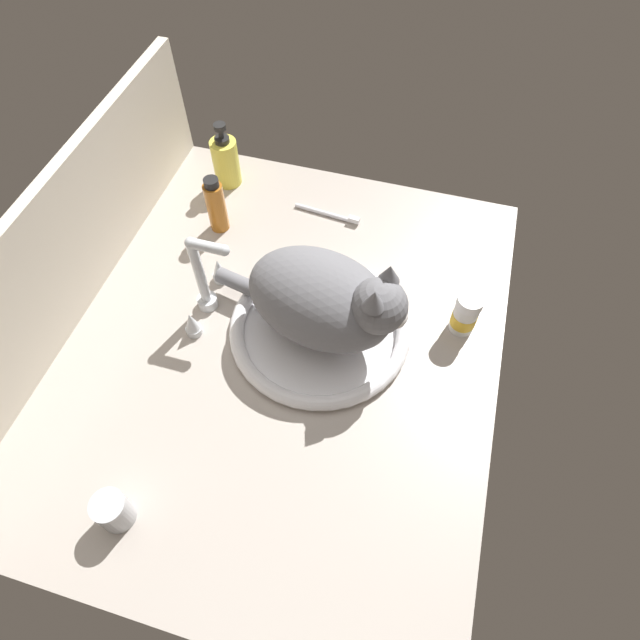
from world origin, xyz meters
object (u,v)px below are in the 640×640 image
amber_bottle (216,205)px  sink_basin (320,328)px  soap_pump_bottle (226,161)px  pill_bottle (465,314)px  metal_jar (113,511)px  cat (328,301)px  faucet (205,283)px  toothbrush (329,214)px

amber_bottle → sink_basin: bearing=-125.7°
amber_bottle → soap_pump_bottle: bearing=13.8°
sink_basin → soap_pump_bottle: soap_pump_bottle is taller
amber_bottle → pill_bottle: bearing=-102.7°
metal_jar → cat: bearing=-28.1°
faucet → toothbrush: size_ratio=1.25×
metal_jar → amber_bottle: size_ratio=0.51×
sink_basin → soap_pump_bottle: bearing=42.7°
faucet → amber_bottle: (21.21, 6.43, -0.83)cm
cat → toothbrush: bearing=15.0°
cat → faucet: bearing=89.2°
pill_bottle → faucet: bearing=99.8°
pill_bottle → soap_pump_bottle: bearing=65.4°
metal_jar → soap_pump_bottle: size_ratio=0.43×
metal_jar → sink_basin: bearing=-26.2°
faucet → metal_jar: faucet is taller
faucet → amber_bottle: bearing=16.9°
cat → metal_jar: cat is taller
cat → metal_jar: (-42.50, 22.68, -7.83)cm
sink_basin → toothbrush: bearing=12.3°
faucet → soap_pump_bottle: faucet is taller
cat → toothbrush: 34.37cm
pill_bottle → metal_jar: bearing=137.2°
toothbrush → faucet: bearing=152.4°
cat → pill_bottle: size_ratio=4.13×
sink_basin → toothbrush: 31.94cm
soap_pump_bottle → sink_basin: bearing=-137.3°
sink_basin → amber_bottle: (21.21, 29.55, 5.25)cm
cat → soap_pump_bottle: bearing=43.8°
metal_jar → amber_bottle: (64.06, 8.50, 3.01)cm
cat → soap_pump_bottle: size_ratio=2.45×
pill_bottle → toothbrush: 40.45cm
cat → amber_bottle: (21.56, 31.18, -4.82)cm
soap_pump_bottle → toothbrush: soap_pump_bottle is taller
faucet → metal_jar: 43.07cm
soap_pump_bottle → amber_bottle: (-14.70, -3.61, 0.35)cm
sink_basin → metal_jar: (-42.85, 21.05, 2.24)cm
sink_basin → cat: 10.20cm
sink_basin → amber_bottle: bearing=54.3°
soap_pump_bottle → cat: bearing=-136.2°
toothbrush → soap_pump_bottle: bearing=79.9°
metal_jar → toothbrush: 75.47cm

